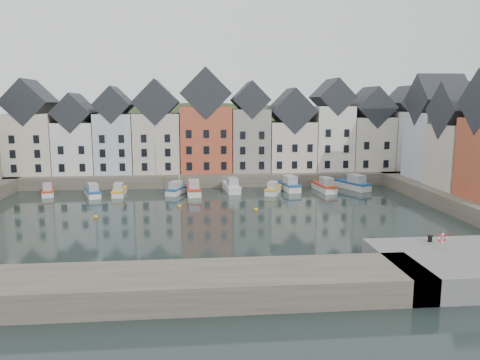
{
  "coord_description": "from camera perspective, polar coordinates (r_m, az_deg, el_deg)",
  "views": [
    {
      "loc": [
        -1.64,
        -53.98,
        14.0
      ],
      "look_at": [
        4.01,
        6.0,
        3.94
      ],
      "focal_mm": 35.0,
      "sensor_mm": 36.0,
      "label": 1
    }
  ],
  "objects": [
    {
      "name": "near_wall",
      "position": [
        35.52,
        -19.06,
        -12.53
      ],
      "size": [
        50.0,
        6.0,
        2.0
      ],
      "primitive_type": "cube",
      "color": "#52493F",
      "rests_on": "ground"
    },
    {
      "name": "boat_d",
      "position": [
        73.04,
        -7.63,
        -1.09
      ],
      "size": [
        3.84,
        5.99,
        10.98
      ],
      "rotation": [
        0.0,
        0.0,
        -0.39
      ],
      "color": "silver",
      "rests_on": "ground"
    },
    {
      "name": "far_terrace",
      "position": [
        82.28,
        -2.0,
        5.9
      ],
      "size": [
        72.37,
        8.16,
        17.78
      ],
      "color": "beige",
      "rests_on": "far_quay"
    },
    {
      "name": "boat_g",
      "position": [
        72.66,
        4.1,
        -1.15
      ],
      "size": [
        3.65,
        5.82,
        2.14
      ],
      "rotation": [
        0.0,
        0.0,
        -0.37
      ],
      "color": "silver",
      "rests_on": "ground"
    },
    {
      "name": "boat_f",
      "position": [
        74.11,
        -1.02,
        -0.83
      ],
      "size": [
        2.63,
        6.62,
        2.48
      ],
      "rotation": [
        0.0,
        0.0,
        0.1
      ],
      "color": "silver",
      "rests_on": "ground"
    },
    {
      "name": "far_quay",
      "position": [
        85.0,
        -4.21,
        0.65
      ],
      "size": [
        90.0,
        16.0,
        2.0
      ],
      "primitive_type": "cube",
      "color": "#52493F",
      "rests_on": "ground"
    },
    {
      "name": "boat_e",
      "position": [
        72.28,
        -5.7,
        -1.12
      ],
      "size": [
        2.5,
        6.78,
        2.56
      ],
      "rotation": [
        0.0,
        0.0,
        0.06
      ],
      "color": "silver",
      "rests_on": "ground"
    },
    {
      "name": "boat_h",
      "position": [
        75.77,
        5.87,
        -0.61
      ],
      "size": [
        3.29,
        7.17,
        2.65
      ],
      "rotation": [
        0.0,
        0.0,
        0.17
      ],
      "color": "silver",
      "rests_on": "ground"
    },
    {
      "name": "life_ring_post",
      "position": [
        42.46,
        23.42,
        -6.53
      ],
      "size": [
        0.8,
        0.17,
        1.3
      ],
      "color": "gray",
      "rests_on": "near_quay"
    },
    {
      "name": "mooring_bollard",
      "position": [
        44.12,
        22.16,
        -6.61
      ],
      "size": [
        0.48,
        0.48,
        0.56
      ],
      "color": "black",
      "rests_on": "near_quay"
    },
    {
      "name": "boat_i",
      "position": [
        75.61,
        10.27,
        -0.77
      ],
      "size": [
        2.7,
        6.76,
        2.53
      ],
      "rotation": [
        0.0,
        0.0,
        0.1
      ],
      "color": "silver",
      "rests_on": "ground"
    },
    {
      "name": "boat_b",
      "position": [
        73.75,
        -17.54,
        -1.38
      ],
      "size": [
        3.7,
        6.15,
        2.26
      ],
      "rotation": [
        0.0,
        0.0,
        0.34
      ],
      "color": "silver",
      "rests_on": "ground"
    },
    {
      "name": "mooring_buoys",
      "position": [
        60.96,
        -7.47,
        -3.74
      ],
      "size": [
        20.5,
        5.5,
        0.5
      ],
      "color": "gold",
      "rests_on": "ground"
    },
    {
      "name": "boat_c",
      "position": [
        73.48,
        -14.51,
        -1.31
      ],
      "size": [
        1.91,
        5.64,
        2.14
      ],
      "rotation": [
        0.0,
        0.0,
        0.03
      ],
      "color": "silver",
      "rests_on": "ground"
    },
    {
      "name": "ground",
      "position": [
        55.79,
        -3.54,
        -5.07
      ],
      "size": [
        260.0,
        260.0,
        0.0
      ],
      "primitive_type": "plane",
      "color": "#1C2726",
      "rests_on": "ground"
    },
    {
      "name": "boat_j",
      "position": [
        78.36,
        13.6,
        -0.49
      ],
      "size": [
        4.7,
        7.32,
        2.7
      ],
      "rotation": [
        0.0,
        0.0,
        0.39
      ],
      "color": "silver",
      "rests_on": "ground"
    },
    {
      "name": "boat_a",
      "position": [
        76.96,
        -22.38,
        -1.26
      ],
      "size": [
        3.06,
        5.66,
        2.08
      ],
      "rotation": [
        0.0,
        0.0,
        0.27
      ],
      "color": "silver",
      "rests_on": "ground"
    },
    {
      "name": "hillside",
      "position": [
        114.54,
        -4.37,
        -6.75
      ],
      "size": [
        153.6,
        70.4,
        64.0
      ],
      "color": "#21351A",
      "rests_on": "ground"
    },
    {
      "name": "right_terrace",
      "position": [
        72.76,
        25.88,
        4.52
      ],
      "size": [
        8.3,
        24.25,
        16.36
      ],
      "color": "silver",
      "rests_on": "right_quay"
    }
  ]
}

